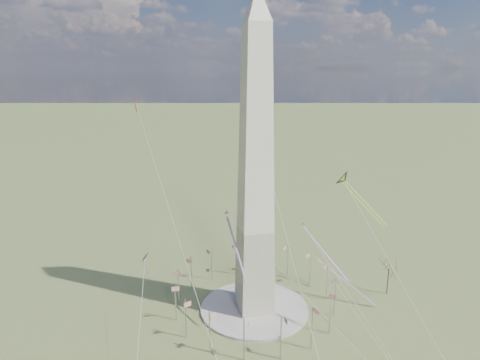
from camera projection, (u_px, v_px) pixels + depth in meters
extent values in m
plane|color=#4A6130|center=(254.00, 309.00, 142.98)|extent=(2000.00, 2000.00, 0.00)
cylinder|color=#A59F97|center=(254.00, 308.00, 142.87)|extent=(36.00, 36.00, 0.80)
pyramid|color=beige|center=(257.00, 3.00, 118.77)|extent=(9.90, 9.90, 10.00)
cylinder|color=#B8BABF|center=(327.00, 282.00, 147.51)|extent=(0.36, 0.36, 13.00)
cube|color=#BC3619|center=(326.00, 267.00, 147.39)|extent=(2.40, 0.08, 1.50)
cylinder|color=#B8BABF|center=(310.00, 270.00, 156.37)|extent=(0.36, 0.36, 13.00)
cube|color=#BC3619|center=(308.00, 256.00, 156.04)|extent=(2.25, 0.99, 1.50)
cylinder|color=#B8BABF|center=(287.00, 262.00, 162.94)|extent=(0.36, 0.36, 13.00)
cube|color=#BC3619|center=(285.00, 249.00, 162.25)|extent=(1.75, 1.75, 1.50)
cylinder|color=#B8BABF|center=(262.00, 258.00, 166.23)|extent=(0.36, 0.36, 13.00)
cube|color=#BC3619|center=(259.00, 246.00, 165.07)|extent=(0.99, 2.25, 1.50)
cylinder|color=#B8BABF|center=(236.00, 259.00, 165.72)|extent=(0.36, 0.36, 13.00)
cube|color=#BC3619|center=(233.00, 247.00, 164.07)|extent=(0.08, 2.40, 1.50)
cylinder|color=#B8BABF|center=(212.00, 264.00, 161.50)|extent=(0.36, 0.36, 13.00)
cube|color=#BC3619|center=(209.00, 252.00, 159.41)|extent=(0.99, 2.25, 1.50)
cylinder|color=#B8BABF|center=(192.00, 273.00, 154.21)|extent=(0.36, 0.36, 13.00)
cube|color=#BC3619|center=(189.00, 261.00, 151.79)|extent=(1.75, 1.75, 1.50)
cylinder|color=#B8BABF|center=(178.00, 286.00, 144.96)|extent=(0.36, 0.36, 13.00)
cube|color=#BC3619|center=(177.00, 274.00, 142.38)|extent=(2.25, 0.99, 1.50)
cylinder|color=#B8BABF|center=(176.00, 302.00, 135.16)|extent=(0.36, 0.36, 13.00)
cube|color=#BC3619|center=(175.00, 289.00, 132.60)|extent=(2.40, 0.08, 1.50)
cylinder|color=#B8BABF|center=(186.00, 318.00, 126.29)|extent=(0.36, 0.36, 13.00)
cube|color=#BC3619|center=(188.00, 304.00, 123.95)|extent=(2.25, 0.99, 1.50)
cylinder|color=#B8BABF|center=(210.00, 332.00, 119.72)|extent=(0.36, 0.36, 13.00)
cube|color=#BC3619|center=(213.00, 317.00, 117.74)|extent=(1.75, 1.75, 1.50)
cylinder|color=#B8BABF|center=(244.00, 340.00, 116.44)|extent=(0.36, 0.36, 13.00)
cube|color=#BC3619|center=(249.00, 323.00, 114.92)|extent=(0.99, 2.25, 1.50)
cylinder|color=#B8BABF|center=(281.00, 338.00, 116.95)|extent=(0.36, 0.36, 13.00)
cube|color=#BC3619|center=(286.00, 321.00, 115.92)|extent=(0.08, 2.40, 1.50)
cylinder|color=#B8BABF|center=(312.00, 329.00, 121.17)|extent=(0.36, 0.36, 13.00)
cube|color=#BC3619|center=(316.00, 311.00, 120.58)|extent=(0.99, 2.25, 1.50)
cylinder|color=#B8BABF|center=(330.00, 314.00, 128.46)|extent=(0.36, 0.36, 13.00)
cube|color=#BC3619|center=(333.00, 296.00, 128.20)|extent=(1.75, 1.75, 1.50)
cylinder|color=#B8BABF|center=(335.00, 298.00, 137.71)|extent=(0.36, 0.36, 13.00)
cube|color=#BC3619|center=(335.00, 281.00, 137.61)|extent=(2.25, 0.99, 1.50)
cylinder|color=#423028|center=(388.00, 281.00, 151.80)|extent=(0.38, 0.38, 9.72)
cube|color=yellow|center=(366.00, 203.00, 149.67)|extent=(8.70, 15.26, 12.05)
cube|color=yellow|center=(363.00, 204.00, 148.22)|extent=(8.70, 15.26, 12.05)
cube|color=#381971|center=(145.00, 257.00, 136.98)|extent=(2.32, 3.36, 2.54)
cube|color=#F44326|center=(146.00, 269.00, 138.04)|extent=(2.37, 2.57, 8.80)
cube|color=#F44326|center=(325.00, 253.00, 130.30)|extent=(8.07, 16.79, 11.39)
cube|color=#F44326|center=(236.00, 247.00, 132.02)|extent=(1.66, 20.93, 13.11)
cube|color=#F44326|center=(347.00, 282.00, 146.20)|extent=(16.53, 13.47, 12.99)
cube|color=red|center=(135.00, 101.00, 146.85)|extent=(1.15, 1.86, 1.55)
cube|color=red|center=(136.00, 106.00, 147.27)|extent=(0.76, 1.33, 3.56)
cube|color=silver|center=(250.00, 99.00, 167.12)|extent=(1.50, 1.95, 1.83)
cube|color=silver|center=(250.00, 104.00, 167.63)|extent=(0.54, 1.59, 4.21)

